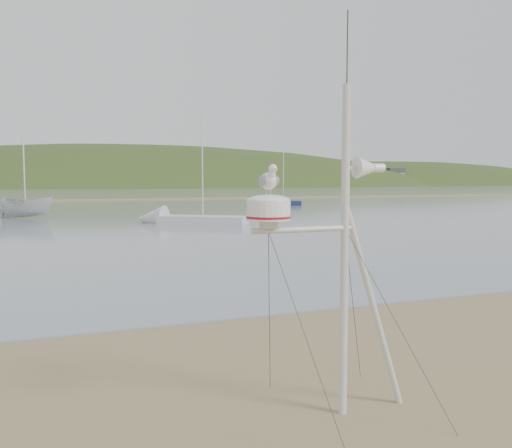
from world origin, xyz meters
name	(u,v)px	position (x,y,z in m)	size (l,w,h in m)	color
ground	(94,432)	(0.00, 0.00, 0.00)	(560.00, 560.00, 0.00)	olive
water	(43,192)	(0.00, 132.00, 0.02)	(560.00, 256.00, 0.04)	gray
sandbar	(45,201)	(0.00, 70.00, 0.07)	(560.00, 7.00, 0.07)	olive
hill_ridge	(89,232)	(18.52, 235.00, -19.70)	(620.00, 180.00, 80.00)	#293B18
far_cottages	(51,176)	(3.00, 196.00, 4.00)	(294.40, 6.30, 8.00)	beige
mast_rig	(342,321)	(2.80, -0.65, 1.15)	(2.12, 2.26, 4.78)	silver
boat_white	(25,189)	(-1.52, 36.25, 2.20)	(1.62, 1.67, 4.31)	silver
sailboat_white_near	(173,219)	(7.42, 28.08, 0.30)	(7.07, 5.77, 7.34)	silver
sailboat_blue_far	(276,202)	(24.54, 50.57, 0.30)	(2.30, 6.77, 6.61)	#131943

